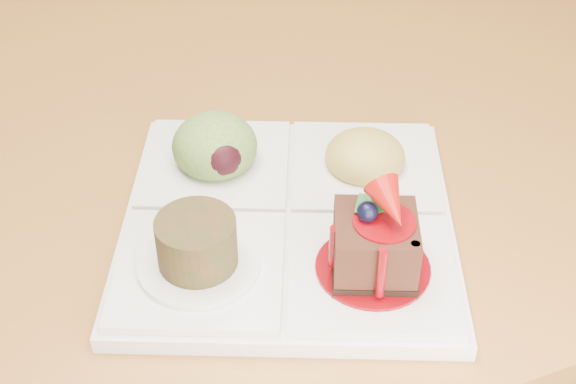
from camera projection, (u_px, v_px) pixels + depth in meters
name	position (u px, v px, depth m)	size (l,w,h in m)	color
ground	(115.00, 295.00, 1.55)	(6.00, 6.00, 0.00)	#4F2616
sampler_plate	(286.00, 207.00, 0.57)	(0.30, 0.30, 0.09)	silver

